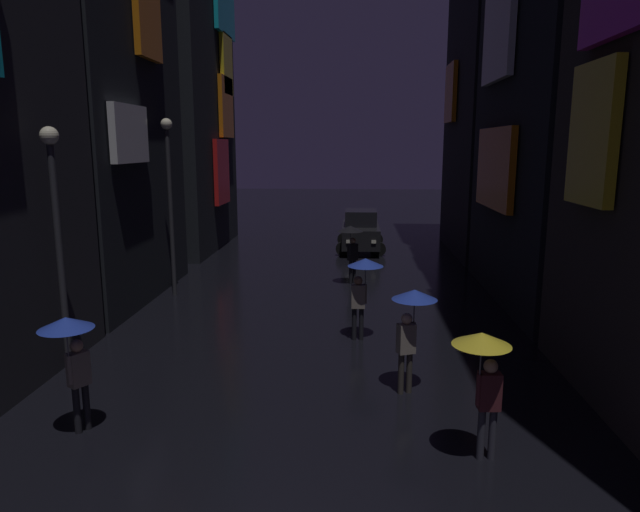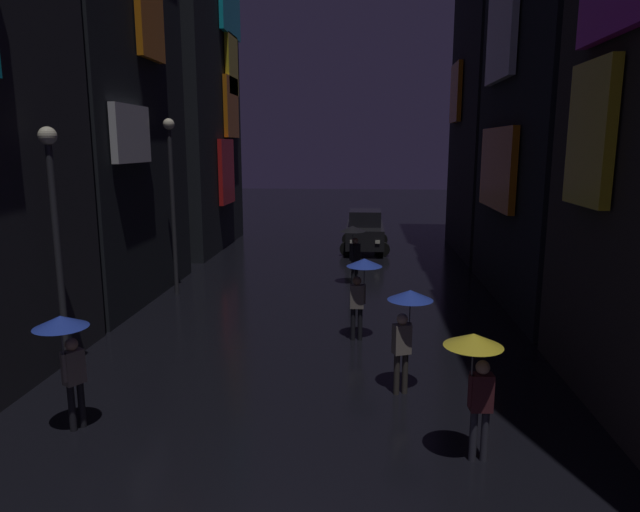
{
  "view_description": "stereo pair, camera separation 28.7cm",
  "coord_description": "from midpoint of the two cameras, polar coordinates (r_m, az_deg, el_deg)",
  "views": [
    {
      "loc": [
        0.94,
        -5.06,
        4.9
      ],
      "look_at": [
        0.0,
        10.58,
        1.85
      ],
      "focal_mm": 32.0,
      "sensor_mm": 36.0,
      "label": 1
    },
    {
      "loc": [
        1.23,
        -5.04,
        4.9
      ],
      "look_at": [
        0.0,
        10.58,
        1.85
      ],
      "focal_mm": 32.0,
      "sensor_mm": 36.0,
      "label": 2
    }
  ],
  "objects": [
    {
      "name": "streetlamp_left_near",
      "position": [
        12.64,
        -25.39,
        2.73
      ],
      "size": [
        0.36,
        0.36,
        5.27
      ],
      "color": "#2D2D33",
      "rests_on": "ground"
    },
    {
      "name": "building_right_far",
      "position": [
        27.92,
        17.91,
        21.32
      ],
      "size": [
        4.25,
        7.23,
        20.25
      ],
      "color": "black",
      "rests_on": "ground"
    },
    {
      "name": "pedestrian_midstreet_centre_blue",
      "position": [
        14.37,
        3.76,
        -2.01
      ],
      "size": [
        0.9,
        0.9,
        2.12
      ],
      "color": "black",
      "rests_on": "ground"
    },
    {
      "name": "pedestrian_foreground_left_black",
      "position": [
        20.19,
        2.72,
        1.79
      ],
      "size": [
        0.9,
        0.9,
        2.12
      ],
      "color": "black",
      "rests_on": "ground"
    },
    {
      "name": "car_distant",
      "position": [
        26.91,
        3.78,
        2.5
      ],
      "size": [
        2.26,
        4.15,
        1.92
      ],
      "color": "black",
      "rests_on": "ground"
    },
    {
      "name": "pedestrian_far_right_blue",
      "position": [
        11.4,
        8.45,
        -5.58
      ],
      "size": [
        0.9,
        0.9,
        2.12
      ],
      "color": "#38332D",
      "rests_on": "ground"
    },
    {
      "name": "pedestrian_near_crossing_yellow",
      "position": [
        9.17,
        15.21,
        -10.04
      ],
      "size": [
        0.9,
        0.9,
        2.12
      ],
      "color": "#2D2D38",
      "rests_on": "ground"
    },
    {
      "name": "building_left_far",
      "position": [
        28.47,
        -14.64,
        15.99
      ],
      "size": [
        4.25,
        7.93,
        15.06
      ],
      "color": "black",
      "rests_on": "ground"
    },
    {
      "name": "pedestrian_midstreet_left_blue",
      "position": [
        10.55,
        -24.43,
        -7.85
      ],
      "size": [
        0.9,
        0.9,
        2.12
      ],
      "color": "black",
      "rests_on": "ground"
    },
    {
      "name": "streetlamp_left_far",
      "position": [
        19.11,
        -15.23,
        6.64
      ],
      "size": [
        0.36,
        0.36,
        5.74
      ],
      "color": "#2D2D33",
      "rests_on": "ground"
    }
  ]
}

